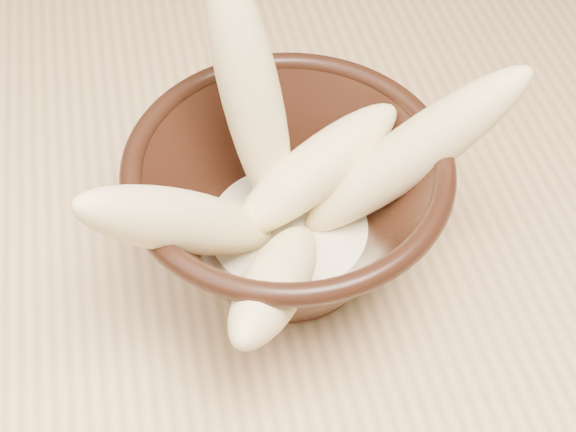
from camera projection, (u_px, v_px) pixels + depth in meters
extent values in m
cube|color=#DFAE7A|center=(446.00, 126.00, 0.70)|extent=(1.20, 0.80, 0.04)
cylinder|color=black|center=(288.00, 260.00, 0.58)|extent=(0.09, 0.09, 0.01)
cylinder|color=black|center=(288.00, 242.00, 0.56)|extent=(0.09, 0.09, 0.01)
torus|color=black|center=(288.00, 164.00, 0.50)|extent=(0.21, 0.21, 0.01)
cylinder|color=beige|center=(288.00, 233.00, 0.56)|extent=(0.12, 0.12, 0.02)
ellipsoid|color=#DACA80|center=(251.00, 94.00, 0.51)|extent=(0.07, 0.11, 0.19)
ellipsoid|color=#DACA80|center=(184.00, 222.00, 0.48)|extent=(0.15, 0.10, 0.15)
ellipsoid|color=#DACA80|center=(412.00, 154.00, 0.51)|extent=(0.16, 0.04, 0.15)
ellipsoid|color=#DACA80|center=(316.00, 170.00, 0.53)|extent=(0.15, 0.09, 0.08)
ellipsoid|color=#DACA80|center=(276.00, 282.00, 0.48)|extent=(0.10, 0.15, 0.10)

